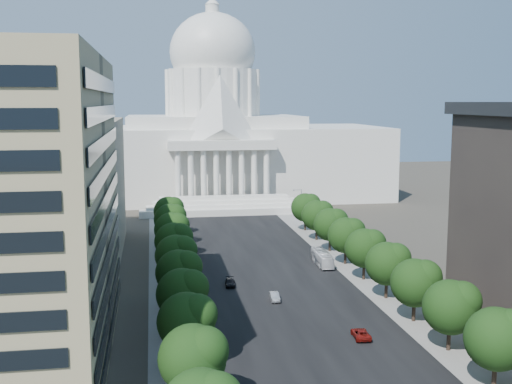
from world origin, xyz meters
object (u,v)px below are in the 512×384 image
car_red (361,334)px  car_silver (274,297)px  car_dark_b (230,283)px  city_bus (322,258)px

car_red → car_silver: bearing=-61.2°
car_silver → car_red: (9.01, -19.51, -0.03)m
car_red → car_dark_b: car_red is taller
car_dark_b → city_bus: (20.94, 12.28, 0.85)m
car_silver → car_red: car_silver is taller
city_bus → car_dark_b: bearing=-148.1°
car_dark_b → car_red: bearing=-57.7°
car_red → city_bus: (5.44, 41.62, 0.83)m
car_dark_b → city_bus: city_bus is taller
car_dark_b → city_bus: bearing=34.8°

